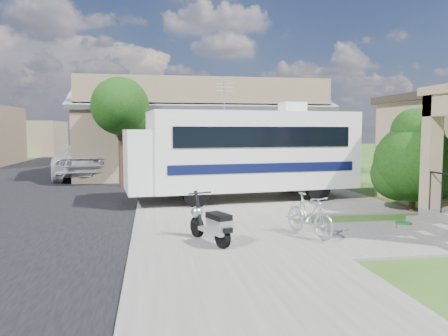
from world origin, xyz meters
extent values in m
plane|color=#274913|center=(0.00, 0.00, 0.00)|extent=(120.00, 120.00, 0.00)
cube|color=black|center=(-7.50, 10.00, 0.01)|extent=(9.00, 80.00, 0.02)
cube|color=#5E5B54|center=(-1.00, 10.00, 0.03)|extent=(4.00, 80.00, 0.06)
cube|color=#5E5B54|center=(1.50, 4.50, 0.03)|extent=(7.00, 6.00, 0.05)
cube|color=#5E5B54|center=(3.00, -1.00, 0.03)|extent=(4.00, 3.00, 0.05)
cube|color=black|center=(5.48, 2.70, 1.70)|extent=(0.04, 1.10, 1.20)
cube|color=#5E5B54|center=(3.70, -1.30, 0.16)|extent=(0.40, 2.16, 0.32)
cube|color=#5E5B54|center=(3.35, -1.30, 0.08)|extent=(0.35, 2.16, 0.16)
cube|color=#8E755A|center=(4.08, -0.28, 1.85)|extent=(0.35, 0.35, 2.70)
cube|color=brown|center=(0.00, 14.00, 1.80)|extent=(12.00, 8.00, 3.60)
cube|color=#565761|center=(0.00, 12.00, 4.15)|extent=(12.50, 4.40, 1.78)
cube|color=#565761|center=(0.00, 16.00, 4.15)|extent=(12.50, 4.40, 1.78)
cube|color=#565761|center=(0.00, 14.00, 4.85)|extent=(12.50, 0.50, 0.22)
cube|color=brown|center=(0.00, 10.10, 4.15)|extent=(11.76, 0.20, 1.30)
cube|color=brown|center=(-15.00, 34.00, 1.60)|extent=(8.00, 7.00, 3.20)
cylinder|color=black|center=(-3.80, 9.00, 1.57)|extent=(0.20, 0.20, 3.15)
sphere|color=black|center=(-3.80, 9.00, 3.38)|extent=(2.40, 2.40, 2.40)
sphere|color=black|center=(-3.40, 9.20, 2.93)|extent=(1.68, 1.68, 1.68)
cylinder|color=black|center=(-3.80, 19.00, 1.65)|extent=(0.20, 0.20, 3.29)
sphere|color=black|center=(-3.80, 19.00, 3.53)|extent=(2.40, 2.40, 2.40)
sphere|color=black|center=(-3.40, 19.20, 3.06)|extent=(1.68, 1.68, 1.68)
cylinder|color=black|center=(-3.80, 28.00, 1.50)|extent=(0.20, 0.20, 3.01)
sphere|color=black|center=(-3.80, 28.00, 3.22)|extent=(2.40, 2.40, 2.40)
sphere|color=black|center=(-3.40, 28.20, 2.79)|extent=(1.68, 1.68, 1.68)
cube|color=silver|center=(0.82, 4.65, 1.71)|extent=(7.08, 3.22, 2.54)
cube|color=silver|center=(-2.96, 4.21, 1.42)|extent=(1.05, 2.40, 1.96)
cube|color=black|center=(-3.14, 4.19, 1.96)|extent=(0.30, 2.07, 0.88)
cube|color=black|center=(0.97, 3.43, 2.17)|extent=(5.78, 0.70, 0.64)
cube|color=black|center=(0.68, 5.88, 2.17)|extent=(5.78, 0.70, 0.64)
cube|color=#0A0E34|center=(0.97, 3.43, 1.20)|extent=(6.12, 0.73, 0.29)
cube|color=#0A0E34|center=(0.68, 5.88, 1.20)|extent=(6.12, 0.73, 0.29)
cube|color=silver|center=(2.28, 4.82, 3.16)|extent=(0.86, 0.77, 0.34)
cylinder|color=#B5B6BD|center=(-0.15, 4.54, 3.47)|extent=(0.04, 0.04, 0.98)
cylinder|color=black|center=(-1.23, 3.33, 0.44)|extent=(0.81, 0.36, 0.78)
cylinder|color=black|center=(-1.47, 5.47, 0.44)|extent=(0.81, 0.36, 0.78)
cylinder|color=black|center=(2.85, 3.81, 0.44)|extent=(0.81, 0.36, 0.78)
cylinder|color=black|center=(2.60, 5.94, 0.44)|extent=(0.81, 0.36, 0.78)
cylinder|color=black|center=(4.85, 1.62, 0.44)|extent=(0.18, 0.18, 0.89)
sphere|color=black|center=(4.85, 1.62, 1.44)|extent=(2.22, 2.22, 2.22)
sphere|color=black|center=(5.30, 1.95, 1.89)|extent=(1.78, 1.78, 1.78)
sphere|color=black|center=(4.52, 1.84, 1.11)|extent=(1.56, 1.56, 1.56)
sphere|color=black|center=(5.08, 1.28, 1.00)|extent=(1.33, 1.33, 1.33)
sphere|color=black|center=(4.85, 1.62, 2.33)|extent=(1.33, 1.33, 1.33)
cylinder|color=black|center=(-1.18, -1.40, 0.28)|extent=(0.27, 0.44, 0.43)
cylinder|color=black|center=(-1.58, -0.40, 0.28)|extent=(0.27, 0.44, 0.43)
cube|color=#B5B6BD|center=(-1.36, -0.95, 0.33)|extent=(0.47, 0.61, 0.08)
cube|color=#B5B6BD|center=(-1.22, -1.31, 0.47)|extent=(0.51, 0.62, 0.29)
cube|color=black|center=(-1.24, -1.27, 0.67)|extent=(0.49, 0.65, 0.12)
cube|color=black|center=(-1.13, -1.54, 0.45)|extent=(0.24, 0.25, 0.10)
cylinder|color=black|center=(-1.56, -0.47, 0.67)|extent=(0.20, 0.34, 0.82)
sphere|color=#B5B6BD|center=(-1.58, -0.40, 0.60)|extent=(0.27, 0.27, 0.27)
sphere|color=black|center=(-1.61, -0.33, 0.60)|extent=(0.12, 0.12, 0.12)
cylinder|color=black|center=(-1.53, -0.54, 1.04)|extent=(0.51, 0.23, 0.04)
cube|color=black|center=(-1.58, -0.40, 0.39)|extent=(0.23, 0.31, 0.06)
imported|color=#B5B6BD|center=(0.85, -0.74, 0.47)|extent=(0.90, 1.62, 0.94)
imported|color=silver|center=(-5.74, 12.96, 0.87)|extent=(3.57, 6.55, 1.74)
imported|color=silver|center=(-6.22, 20.29, 0.83)|extent=(2.73, 5.87, 1.66)
cylinder|color=#13621D|center=(3.36, -0.35, 0.08)|extent=(0.38, 0.38, 0.17)
camera|label=1|loc=(-2.55, -9.74, 2.39)|focal=35.00mm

